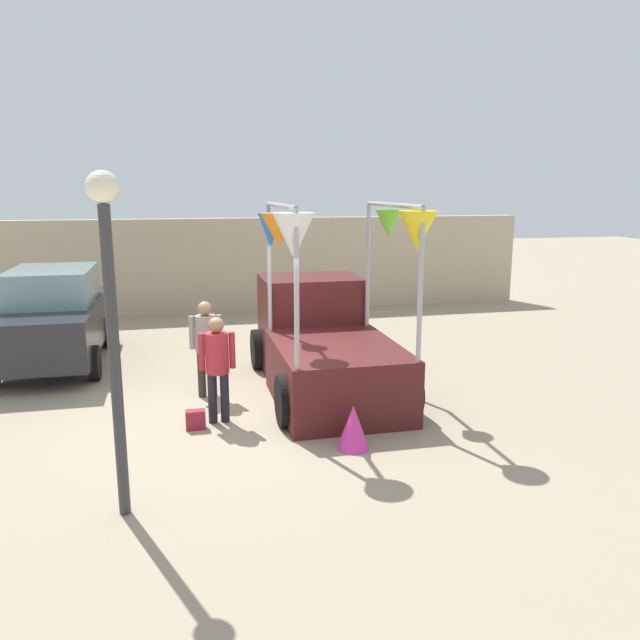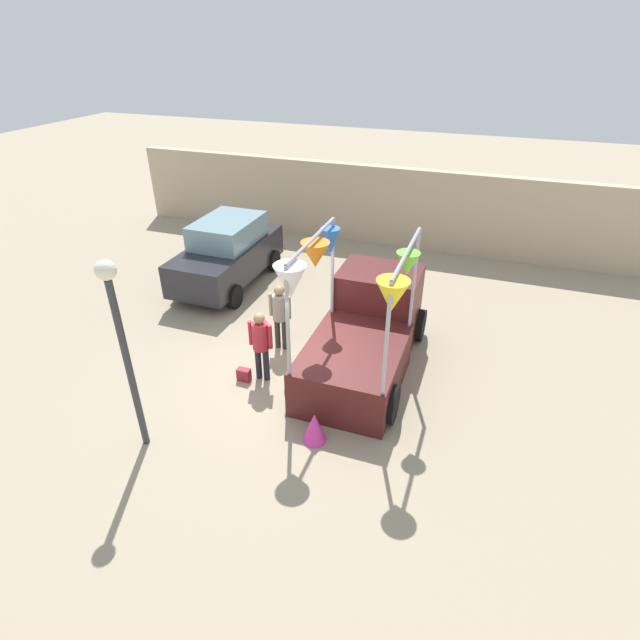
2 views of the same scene
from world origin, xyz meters
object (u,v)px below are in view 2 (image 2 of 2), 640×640
(person_vendor, at_px, (280,311))
(street_lamp, at_px, (120,331))
(parked_car, at_px, (228,252))
(handbag, at_px, (244,375))
(person_customer, at_px, (261,340))
(folded_kite_bundle_magenta, at_px, (314,427))
(vendor_truck, at_px, (366,328))

(person_vendor, relative_size, street_lamp, 0.45)
(street_lamp, bearing_deg, parked_car, 105.23)
(parked_car, xyz_separation_m, handbag, (2.54, -4.08, -0.80))
(handbag, bearing_deg, person_vendor, 80.18)
(person_customer, relative_size, street_lamp, 0.44)
(person_vendor, relative_size, handbag, 5.74)
(handbag, height_order, folded_kite_bundle_magenta, folded_kite_bundle_magenta)
(parked_car, relative_size, street_lamp, 1.12)
(person_customer, relative_size, folded_kite_bundle_magenta, 2.65)
(vendor_truck, xyz_separation_m, street_lamp, (-3.04, -3.78, 1.48))
(vendor_truck, relative_size, person_customer, 2.62)
(person_vendor, xyz_separation_m, folded_kite_bundle_magenta, (1.78, -2.59, -0.67))
(person_vendor, distance_m, street_lamp, 4.07)
(street_lamp, height_order, folded_kite_bundle_magenta, street_lamp)
(vendor_truck, bearing_deg, folded_kite_bundle_magenta, -94.16)
(handbag, bearing_deg, folded_kite_bundle_magenta, -30.01)
(vendor_truck, bearing_deg, person_customer, -144.58)
(handbag, relative_size, folded_kite_bundle_magenta, 0.47)
(handbag, height_order, street_lamp, street_lamp)
(vendor_truck, bearing_deg, handbag, -145.43)
(handbag, bearing_deg, person_customer, 29.74)
(person_customer, xyz_separation_m, street_lamp, (-1.17, -2.45, 1.41))
(vendor_truck, distance_m, parked_car, 5.40)
(person_customer, distance_m, street_lamp, 3.06)
(parked_car, relative_size, handbag, 14.29)
(parked_car, xyz_separation_m, person_customer, (2.89, -3.88, 0.01))
(person_customer, height_order, person_vendor, person_vendor)
(vendor_truck, distance_m, folded_kite_bundle_magenta, 2.77)
(vendor_truck, height_order, handbag, vendor_truck)
(street_lamp, bearing_deg, person_vendor, 73.83)
(parked_car, distance_m, person_vendor, 3.85)
(vendor_truck, xyz_separation_m, person_vendor, (-1.97, -0.11, 0.08))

